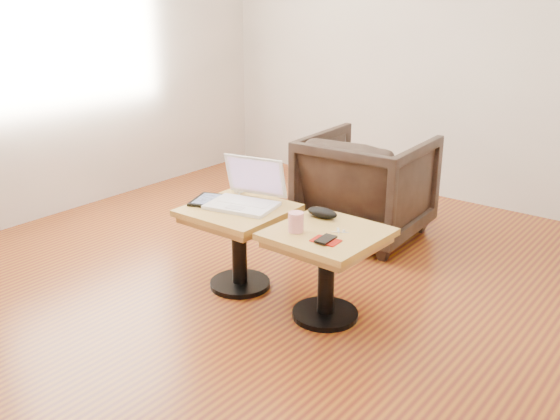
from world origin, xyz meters
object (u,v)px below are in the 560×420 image
Objects in this scene: side_table_left at (239,228)px; striped_cup at (296,222)px; laptop at (246,196)px; armchair at (366,186)px; side_table_right at (327,253)px.

striped_cup is at bearing -11.65° from side_table_left.
laptop is 1.09m from armchair.
armchair is at bearing 104.19° from striped_cup.
striped_cup reaches higher than side_table_right.
side_table_right is at bearing 107.79° from armchair.
striped_cup is (0.47, -0.09, 0.17)m from side_table_left.
armchair reaches higher than striped_cup.
striped_cup is (0.47, -0.16, -0.00)m from laptop.
striped_cup is 0.13× the size of armchair.
striped_cup reaches higher than side_table_left.
laptop is (-0.59, 0.06, 0.17)m from side_table_right.
laptop reaches higher than striped_cup.
side_table_right is at bearing -17.45° from laptop.
side_table_left is at bearing 168.95° from striped_cup.
laptop is 4.29× the size of striped_cup.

